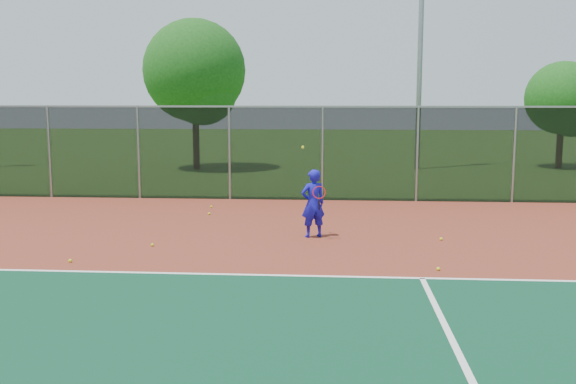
% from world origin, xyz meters
% --- Properties ---
extents(ground, '(120.00, 120.00, 0.00)m').
position_xyz_m(ground, '(0.00, 0.00, 0.00)').
color(ground, '#305F1B').
rests_on(ground, ground).
extents(court_apron, '(30.00, 20.00, 0.02)m').
position_xyz_m(court_apron, '(0.00, 2.00, 0.01)').
color(court_apron, maroon).
rests_on(court_apron, ground).
extents(fence_back, '(30.00, 0.06, 3.03)m').
position_xyz_m(fence_back, '(0.00, 12.00, 1.56)').
color(fence_back, black).
rests_on(fence_back, court_apron).
extents(tennis_player, '(0.69, 0.71, 2.16)m').
position_xyz_m(tennis_player, '(-0.11, 6.42, 0.83)').
color(tennis_player, '#1614BB').
rests_on(tennis_player, court_apron).
extents(practice_ball_0, '(0.07, 0.07, 0.07)m').
position_xyz_m(practice_ball_0, '(2.38, 3.59, 0.06)').
color(practice_ball_0, '#DCEC1B').
rests_on(practice_ball_0, court_apron).
extents(practice_ball_1, '(0.07, 0.07, 0.07)m').
position_xyz_m(practice_ball_1, '(-3.63, 5.18, 0.06)').
color(practice_ball_1, '#DCEC1B').
rests_on(practice_ball_1, court_apron).
extents(practice_ball_2, '(0.07, 0.07, 0.07)m').
position_xyz_m(practice_ball_2, '(-3.13, 9.11, 0.06)').
color(practice_ball_2, '#DCEC1B').
rests_on(practice_ball_2, court_apron).
extents(practice_ball_3, '(0.07, 0.07, 0.07)m').
position_xyz_m(practice_ball_3, '(-3.28, 10.28, 0.06)').
color(practice_ball_3, '#DCEC1B').
rests_on(practice_ball_3, court_apron).
extents(practice_ball_5, '(0.07, 0.07, 0.07)m').
position_xyz_m(practice_ball_5, '(2.87, 6.25, 0.06)').
color(practice_ball_5, '#DCEC1B').
rests_on(practice_ball_5, court_apron).
extents(practice_ball_6, '(0.07, 0.07, 0.07)m').
position_xyz_m(practice_ball_6, '(-4.88, 3.68, 0.06)').
color(practice_ball_6, '#DCEC1B').
rests_on(practice_ball_6, court_apron).
extents(floodlight_n, '(0.90, 0.40, 11.29)m').
position_xyz_m(floodlight_n, '(4.25, 21.80, 6.41)').
color(floodlight_n, gray).
rests_on(floodlight_n, ground).
extents(tree_back_left, '(4.68, 4.68, 6.88)m').
position_xyz_m(tree_back_left, '(-5.93, 20.84, 4.32)').
color(tree_back_left, '#342513').
rests_on(tree_back_left, ground).
extents(tree_back_mid, '(3.41, 3.41, 5.00)m').
position_xyz_m(tree_back_mid, '(11.09, 22.54, 3.14)').
color(tree_back_mid, '#342513').
rests_on(tree_back_mid, ground).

